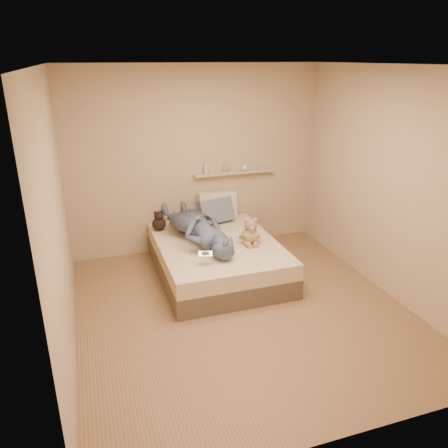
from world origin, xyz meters
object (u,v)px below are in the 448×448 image
object	(u,v)px
bed	(217,258)
teddy_bear	(250,233)
person	(197,227)
wall_shelf	(234,173)
pillow_cream	(217,206)
game_console	(205,254)
pillow_grey	(216,211)
dark_plush	(159,222)

from	to	relation	value
bed	teddy_bear	size ratio (longest dim) A/B	5.35
bed	person	bearing A→B (deg)	149.84
bed	wall_shelf	xyz separation A→B (m)	(0.55, 0.91, 0.88)
teddy_bear	wall_shelf	bearing A→B (deg)	81.19
pillow_cream	person	bearing A→B (deg)	-125.05
teddy_bear	person	xyz separation A→B (m)	(-0.61, 0.32, 0.04)
teddy_bear	wall_shelf	distance (m)	1.22
game_console	teddy_bear	size ratio (longest dim) A/B	0.47
bed	pillow_cream	size ratio (longest dim) A/B	3.45
pillow_grey	person	distance (m)	0.70
game_console	teddy_bear	world-z (taller)	teddy_bear
game_console	dark_plush	distance (m)	1.26
game_console	pillow_grey	distance (m)	1.38
teddy_bear	person	world-z (taller)	person
bed	pillow_cream	world-z (taller)	pillow_cream
pillow_cream	dark_plush	bearing A→B (deg)	-167.70
person	wall_shelf	bearing A→B (deg)	-145.68
bed	game_console	distance (m)	0.76
teddy_bear	dark_plush	size ratio (longest dim) A/B	1.24
bed	wall_shelf	world-z (taller)	wall_shelf
bed	wall_shelf	distance (m)	1.38
person	wall_shelf	xyz separation A→B (m)	(0.78, 0.78, 0.46)
pillow_grey	teddy_bear	bearing A→B (deg)	-78.24
bed	wall_shelf	bearing A→B (deg)	58.82
teddy_bear	game_console	bearing A→B (deg)	-150.50
bed	pillow_grey	distance (m)	0.82
bed	wall_shelf	size ratio (longest dim) A/B	1.58
bed	person	world-z (taller)	person
game_console	dark_plush	size ratio (longest dim) A/B	0.59
person	wall_shelf	distance (m)	1.19
pillow_cream	person	world-z (taller)	pillow_cream
game_console	wall_shelf	bearing A→B (deg)	59.73
game_console	teddy_bear	bearing A→B (deg)	29.50
bed	dark_plush	bearing A→B (deg)	134.78
teddy_bear	pillow_cream	xyz separation A→B (m)	(-0.12, 1.02, 0.05)
pillow_cream	game_console	bearing A→B (deg)	-112.48
game_console	person	world-z (taller)	person
game_console	dark_plush	world-z (taller)	dark_plush
dark_plush	pillow_grey	xyz separation A→B (m)	(0.83, 0.05, 0.05)
dark_plush	pillow_grey	world-z (taller)	pillow_grey
wall_shelf	bed	bearing A→B (deg)	-121.18
dark_plush	pillow_grey	distance (m)	0.83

